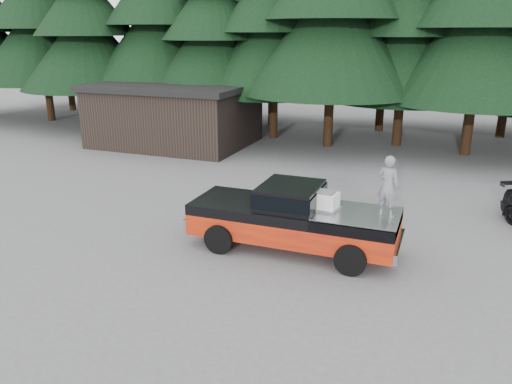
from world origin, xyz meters
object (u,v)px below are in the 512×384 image
(air_compressor, at_px, (325,202))
(man_on_bed, at_px, (388,186))
(pickup_truck, at_px, (293,227))
(utility_building, at_px, (175,114))

(air_compressor, relative_size, man_on_bed, 0.41)
(air_compressor, bearing_deg, pickup_truck, -173.66)
(air_compressor, height_order, man_on_bed, man_on_bed)
(air_compressor, distance_m, man_on_bed, 1.73)
(pickup_truck, relative_size, man_on_bed, 3.67)
(utility_building, bearing_deg, man_on_bed, -41.18)
(man_on_bed, bearing_deg, utility_building, -20.86)
(air_compressor, bearing_deg, man_on_bed, 11.81)
(pickup_truck, relative_size, utility_building, 0.71)
(air_compressor, bearing_deg, utility_building, 142.52)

